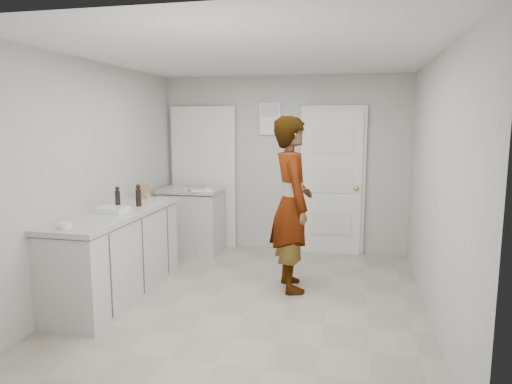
% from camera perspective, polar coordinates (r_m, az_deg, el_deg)
% --- Properties ---
extents(ground, '(4.00, 4.00, 0.00)m').
position_cam_1_polar(ground, '(4.95, -0.32, -13.25)').
color(ground, gray).
rests_on(ground, ground).
extents(room_shell, '(4.00, 4.00, 4.00)m').
position_cam_1_polar(room_shell, '(6.59, 1.92, 1.50)').
color(room_shell, '#B7B5AD').
rests_on(room_shell, ground).
extents(main_counter, '(0.64, 1.96, 0.93)m').
position_cam_1_polar(main_counter, '(5.13, -16.99, -7.77)').
color(main_counter, silver).
rests_on(main_counter, ground).
extents(side_counter, '(0.84, 0.61, 0.93)m').
position_cam_1_polar(side_counter, '(6.59, -8.01, -3.84)').
color(side_counter, silver).
rests_on(side_counter, ground).
extents(person, '(0.68, 0.82, 1.92)m').
position_cam_1_polar(person, '(5.02, 4.48, -1.54)').
color(person, silver).
rests_on(person, ground).
extents(cake_mix_box, '(0.12, 0.08, 0.18)m').
position_cam_1_polar(cake_mix_box, '(5.78, -13.76, 0.18)').
color(cake_mix_box, '#886144').
rests_on(cake_mix_box, main_counter).
extents(spice_jar, '(0.05, 0.05, 0.07)m').
position_cam_1_polar(spice_jar, '(5.67, -13.40, -0.54)').
color(spice_jar, tan).
rests_on(spice_jar, main_counter).
extents(oil_cruet_a, '(0.06, 0.06, 0.25)m').
position_cam_1_polar(oil_cruet_a, '(5.24, -14.48, -0.45)').
color(oil_cruet_a, black).
rests_on(oil_cruet_a, main_counter).
extents(oil_cruet_b, '(0.05, 0.05, 0.25)m').
position_cam_1_polar(oil_cruet_b, '(5.12, -16.91, -0.74)').
color(oil_cruet_b, black).
rests_on(oil_cruet_b, main_counter).
extents(baking_dish, '(0.33, 0.24, 0.06)m').
position_cam_1_polar(baking_dish, '(4.97, -17.60, -2.13)').
color(baking_dish, silver).
rests_on(baking_dish, main_counter).
extents(egg_bowl, '(0.12, 0.12, 0.05)m').
position_cam_1_polar(egg_bowl, '(4.36, -22.78, -3.90)').
color(egg_bowl, silver).
rests_on(egg_bowl, main_counter).
extents(papers, '(0.43, 0.45, 0.01)m').
position_cam_1_polar(papers, '(6.35, -7.07, 0.31)').
color(papers, white).
rests_on(papers, side_counter).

